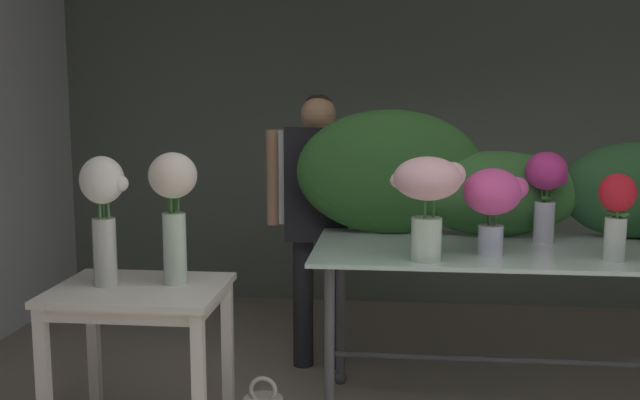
{
  "coord_description": "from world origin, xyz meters",
  "views": [
    {
      "loc": [
        -0.22,
        -1.8,
        1.6
      ],
      "look_at": [
        -0.57,
        1.56,
        1.11
      ],
      "focal_mm": 41.11,
      "sensor_mm": 36.0,
      "label": 1
    }
  ],
  "objects_px": {
    "florist": "(318,201)",
    "vase_blush_dahlias": "(428,192)",
    "display_table_glass": "(511,275)",
    "vase_fuchsia_snapdragons": "(493,198)",
    "vase_magenta_carnations": "(546,185)",
    "vase_cream_lisianthus_tall": "(174,203)",
    "vase_white_roses_tall": "(103,206)",
    "side_table_white": "(140,310)",
    "vase_crimson_hydrangea": "(617,209)"
  },
  "relations": [
    {
      "from": "florist",
      "to": "vase_blush_dahlias",
      "type": "bearing_deg",
      "value": -57.0
    },
    {
      "from": "display_table_glass",
      "to": "vase_fuchsia_snapdragons",
      "type": "relative_size",
      "value": 4.75
    },
    {
      "from": "florist",
      "to": "vase_magenta_carnations",
      "type": "height_order",
      "value": "florist"
    },
    {
      "from": "vase_fuchsia_snapdragons",
      "to": "vase_blush_dahlias",
      "type": "xyz_separation_m",
      "value": [
        -0.3,
        -0.15,
        0.05
      ]
    },
    {
      "from": "vase_cream_lisianthus_tall",
      "to": "florist",
      "type": "bearing_deg",
      "value": 64.0
    },
    {
      "from": "florist",
      "to": "vase_magenta_carnations",
      "type": "bearing_deg",
      "value": -20.27
    },
    {
      "from": "vase_blush_dahlias",
      "to": "vase_white_roses_tall",
      "type": "height_order",
      "value": "vase_white_roses_tall"
    },
    {
      "from": "vase_magenta_carnations",
      "to": "vase_white_roses_tall",
      "type": "bearing_deg",
      "value": -160.97
    },
    {
      "from": "side_table_white",
      "to": "vase_white_roses_tall",
      "type": "relative_size",
      "value": 1.35
    },
    {
      "from": "vase_magenta_carnations",
      "to": "vase_blush_dahlias",
      "type": "relative_size",
      "value": 0.98
    },
    {
      "from": "side_table_white",
      "to": "vase_white_roses_tall",
      "type": "height_order",
      "value": "vase_white_roses_tall"
    },
    {
      "from": "side_table_white",
      "to": "vase_crimson_hydrangea",
      "type": "relative_size",
      "value": 1.94
    },
    {
      "from": "display_table_glass",
      "to": "vase_blush_dahlias",
      "type": "height_order",
      "value": "vase_blush_dahlias"
    },
    {
      "from": "vase_fuchsia_snapdragons",
      "to": "vase_white_roses_tall",
      "type": "distance_m",
      "value": 1.75
    },
    {
      "from": "display_table_glass",
      "to": "vase_crimson_hydrangea",
      "type": "distance_m",
      "value": 0.6
    },
    {
      "from": "vase_fuchsia_snapdragons",
      "to": "side_table_white",
      "type": "bearing_deg",
      "value": -166.49
    },
    {
      "from": "vase_fuchsia_snapdragons",
      "to": "vase_white_roses_tall",
      "type": "xyz_separation_m",
      "value": [
        -1.71,
        -0.37,
        -0.01
      ]
    },
    {
      "from": "display_table_glass",
      "to": "florist",
      "type": "relative_size",
      "value": 1.2
    },
    {
      "from": "florist",
      "to": "vase_blush_dahlias",
      "type": "distance_m",
      "value": 1.09
    },
    {
      "from": "vase_fuchsia_snapdragons",
      "to": "vase_magenta_carnations",
      "type": "relative_size",
      "value": 0.88
    },
    {
      "from": "display_table_glass",
      "to": "vase_cream_lisianthus_tall",
      "type": "relative_size",
      "value": 3.29
    },
    {
      "from": "side_table_white",
      "to": "vase_blush_dahlias",
      "type": "relative_size",
      "value": 1.64
    },
    {
      "from": "vase_crimson_hydrangea",
      "to": "vase_blush_dahlias",
      "type": "distance_m",
      "value": 0.84
    },
    {
      "from": "vase_white_roses_tall",
      "to": "vase_cream_lisianthus_tall",
      "type": "bearing_deg",
      "value": 11.12
    },
    {
      "from": "side_table_white",
      "to": "florist",
      "type": "relative_size",
      "value": 0.48
    },
    {
      "from": "vase_magenta_carnations",
      "to": "vase_blush_dahlias",
      "type": "bearing_deg",
      "value": -141.95
    },
    {
      "from": "vase_crimson_hydrangea",
      "to": "vase_white_roses_tall",
      "type": "relative_size",
      "value": 0.69
    },
    {
      "from": "florist",
      "to": "vase_crimson_hydrangea",
      "type": "height_order",
      "value": "florist"
    },
    {
      "from": "display_table_glass",
      "to": "vase_blush_dahlias",
      "type": "relative_size",
      "value": 4.1
    },
    {
      "from": "vase_crimson_hydrangea",
      "to": "florist",
      "type": "bearing_deg",
      "value": 150.01
    },
    {
      "from": "side_table_white",
      "to": "vase_magenta_carnations",
      "type": "bearing_deg",
      "value": 20.45
    },
    {
      "from": "vase_fuchsia_snapdragons",
      "to": "vase_white_roses_tall",
      "type": "height_order",
      "value": "vase_white_roses_tall"
    },
    {
      "from": "vase_crimson_hydrangea",
      "to": "vase_cream_lisianthus_tall",
      "type": "distance_m",
      "value": 1.96
    },
    {
      "from": "vase_magenta_carnations",
      "to": "vase_white_roses_tall",
      "type": "relative_size",
      "value": 0.8
    },
    {
      "from": "vase_blush_dahlias",
      "to": "vase_cream_lisianthus_tall",
      "type": "distance_m",
      "value": 1.12
    },
    {
      "from": "side_table_white",
      "to": "vase_white_roses_tall",
      "type": "distance_m",
      "value": 0.48
    },
    {
      "from": "vase_fuchsia_snapdragons",
      "to": "florist",
      "type": "bearing_deg",
      "value": 139.67
    },
    {
      "from": "display_table_glass",
      "to": "vase_cream_lisianthus_tall",
      "type": "height_order",
      "value": "vase_cream_lisianthus_tall"
    },
    {
      "from": "side_table_white",
      "to": "vase_white_roses_tall",
      "type": "xyz_separation_m",
      "value": [
        -0.15,
        0.0,
        0.46
      ]
    },
    {
      "from": "vase_magenta_carnations",
      "to": "vase_crimson_hydrangea",
      "type": "distance_m",
      "value": 0.45
    },
    {
      "from": "vase_fuchsia_snapdragons",
      "to": "vase_cream_lisianthus_tall",
      "type": "xyz_separation_m",
      "value": [
        -1.41,
        -0.32,
        0.0
      ]
    },
    {
      "from": "display_table_glass",
      "to": "vase_fuchsia_snapdragons",
      "type": "xyz_separation_m",
      "value": [
        -0.12,
        -0.17,
        0.4
      ]
    },
    {
      "from": "vase_fuchsia_snapdragons",
      "to": "vase_cream_lisianthus_tall",
      "type": "height_order",
      "value": "vase_cream_lisianthus_tall"
    },
    {
      "from": "side_table_white",
      "to": "vase_crimson_hydrangea",
      "type": "bearing_deg",
      "value": 8.41
    },
    {
      "from": "florist",
      "to": "vase_cream_lisianthus_tall",
      "type": "distance_m",
      "value": 1.2
    },
    {
      "from": "vase_blush_dahlias",
      "to": "vase_white_roses_tall",
      "type": "xyz_separation_m",
      "value": [
        -1.41,
        -0.22,
        -0.05
      ]
    },
    {
      "from": "side_table_white",
      "to": "florist",
      "type": "bearing_deg",
      "value": 59.32
    },
    {
      "from": "vase_fuchsia_snapdragons",
      "to": "vase_cream_lisianthus_tall",
      "type": "relative_size",
      "value": 0.69
    },
    {
      "from": "display_table_glass",
      "to": "side_table_white",
      "type": "xyz_separation_m",
      "value": [
        -1.68,
        -0.54,
        -0.06
      ]
    },
    {
      "from": "florist",
      "to": "vase_crimson_hydrangea",
      "type": "xyz_separation_m",
      "value": [
        1.42,
        -0.82,
        0.1
      ]
    }
  ]
}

